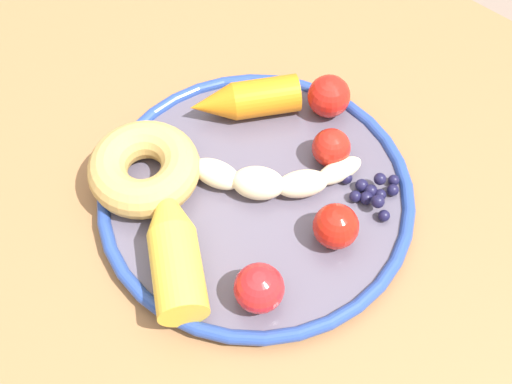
{
  "coord_description": "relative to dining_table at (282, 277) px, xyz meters",
  "views": [
    {
      "loc": [
        0.16,
        -0.21,
        1.21
      ],
      "look_at": [
        -0.04,
        0.01,
        0.75
      ],
      "focal_mm": 43.21,
      "sensor_mm": 36.0,
      "label": 1
    }
  ],
  "objects": [
    {
      "name": "dining_table",
      "position": [
        0.0,
        0.0,
        0.0
      ],
      "size": [
        1.21,
        0.76,
        0.74
      ],
      "color": "#95653D",
      "rests_on": "ground_plane"
    },
    {
      "name": "plate",
      "position": [
        -0.04,
        0.01,
        0.1
      ],
      "size": [
        0.28,
        0.28,
        0.02
      ],
      "color": "#544D5F",
      "rests_on": "dining_table"
    },
    {
      "name": "banana",
      "position": [
        -0.05,
        0.02,
        0.11
      ],
      "size": [
        0.16,
        0.12,
        0.03
      ],
      "color": "#F5E4B6",
      "rests_on": "plate"
    },
    {
      "name": "carrot_orange",
      "position": [
        -0.11,
        0.07,
        0.12
      ],
      "size": [
        0.09,
        0.11,
        0.04
      ],
      "color": "orange",
      "rests_on": "plate"
    },
    {
      "name": "carrot_yellow",
      "position": [
        -0.05,
        -0.08,
        0.12
      ],
      "size": [
        0.12,
        0.11,
        0.04
      ],
      "color": "yellow",
      "rests_on": "plate"
    },
    {
      "name": "donut",
      "position": [
        -0.13,
        -0.05,
        0.12
      ],
      "size": [
        0.12,
        0.12,
        0.04
      ],
      "primitive_type": "torus",
      "rotation": [
        0.0,
        0.0,
        1.37
      ],
      "color": "tan",
      "rests_on": "plate"
    },
    {
      "name": "blueberry_pile",
      "position": [
        0.04,
        0.08,
        0.11
      ],
      "size": [
        0.06,
        0.05,
        0.02
      ],
      "color": "#191638",
      "rests_on": "plate"
    },
    {
      "name": "tomato_near",
      "position": [
        0.04,
        0.02,
        0.12
      ],
      "size": [
        0.04,
        0.04,
        0.04
      ],
      "primitive_type": "sphere",
      "color": "red",
      "rests_on": "plate"
    },
    {
      "name": "tomato_mid",
      "position": [
        -0.02,
        0.08,
        0.12
      ],
      "size": [
        0.04,
        0.04,
        0.04
      ],
      "primitive_type": "sphere",
      "color": "red",
      "rests_on": "plate"
    },
    {
      "name": "tomato_far",
      "position": [
        0.03,
        -0.07,
        0.12
      ],
      "size": [
        0.04,
        0.04,
        0.04
      ],
      "primitive_type": "sphere",
      "color": "red",
      "rests_on": "plate"
    },
    {
      "name": "tomato_extra",
      "position": [
        -0.06,
        0.13,
        0.12
      ],
      "size": [
        0.04,
        0.04,
        0.04
      ],
      "primitive_type": "sphere",
      "color": "red",
      "rests_on": "plate"
    }
  ]
}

